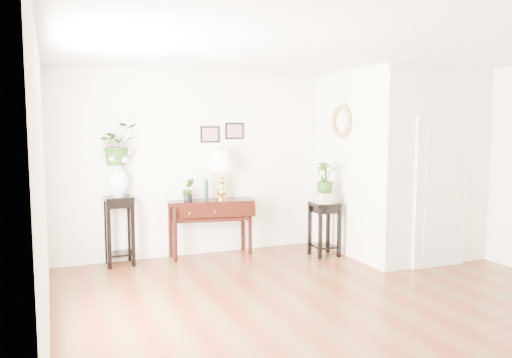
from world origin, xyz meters
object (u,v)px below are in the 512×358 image
console_table (211,228)px  table_lamp (222,176)px  plant_stand_a (119,231)px  plant_stand_b (324,229)px

console_table → table_lamp: bearing=10.5°
plant_stand_a → plant_stand_b: (2.96, -0.67, -0.08)m
console_table → plant_stand_b: bearing=-12.1°
plant_stand_b → table_lamp: bearing=154.9°
plant_stand_a → plant_stand_b: 3.03m
console_table → plant_stand_a: 1.36m
console_table → table_lamp: 0.80m
console_table → table_lamp: table_lamp is taller
plant_stand_b → plant_stand_a: bearing=167.3°
plant_stand_a → console_table: bearing=0.0°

